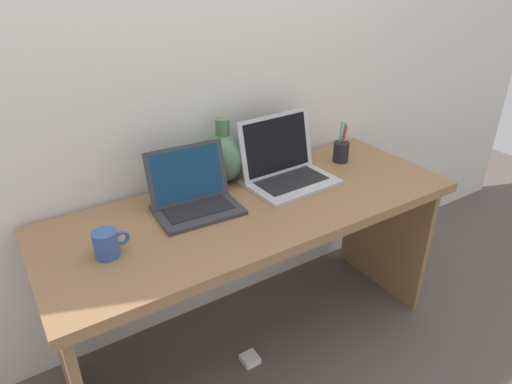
# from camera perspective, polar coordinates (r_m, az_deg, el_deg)

# --- Properties ---
(ground_plane) EXTENTS (6.00, 6.00, 0.00)m
(ground_plane) POSITION_cam_1_polar(r_m,az_deg,el_deg) (2.14, 0.00, -18.03)
(ground_plane) COLOR #564C47
(back_wall) EXTENTS (4.40, 0.04, 2.40)m
(back_wall) POSITION_cam_1_polar(r_m,az_deg,el_deg) (1.83, -6.17, 16.98)
(back_wall) COLOR silver
(back_wall) RESTS_ON ground
(desk) EXTENTS (1.60, 0.61, 0.70)m
(desk) POSITION_cam_1_polar(r_m,az_deg,el_deg) (1.79, 0.00, -5.42)
(desk) COLOR olive
(desk) RESTS_ON ground
(laptop_left) EXTENTS (0.32, 0.24, 0.23)m
(laptop_left) POSITION_cam_1_polar(r_m,az_deg,el_deg) (1.68, -7.99, -0.11)
(laptop_left) COLOR #333338
(laptop_left) RESTS_ON desk
(laptop_right) EXTENTS (0.37, 0.28, 0.26)m
(laptop_right) POSITION_cam_1_polar(r_m,az_deg,el_deg) (1.87, 3.58, 3.50)
(laptop_right) COLOR #B2B2B7
(laptop_right) RESTS_ON desk
(green_vase) EXTENTS (0.19, 0.19, 0.27)m
(green_vase) POSITION_cam_1_polar(r_m,az_deg,el_deg) (1.86, -4.14, 4.52)
(green_vase) COLOR #47704C
(green_vase) RESTS_ON desk
(coffee_mug) EXTENTS (0.12, 0.08, 0.09)m
(coffee_mug) POSITION_cam_1_polar(r_m,az_deg,el_deg) (1.48, -18.34, -6.22)
(coffee_mug) COLOR #335199
(coffee_mug) RESTS_ON desk
(pen_cup) EXTENTS (0.07, 0.07, 0.18)m
(pen_cup) POSITION_cam_1_polar(r_m,az_deg,el_deg) (2.09, 10.70, 5.13)
(pen_cup) COLOR black
(pen_cup) RESTS_ON desk
(power_brick) EXTENTS (0.07, 0.07, 0.03)m
(power_brick) POSITION_cam_1_polar(r_m,az_deg,el_deg) (2.05, -0.77, -20.35)
(power_brick) COLOR white
(power_brick) RESTS_ON ground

